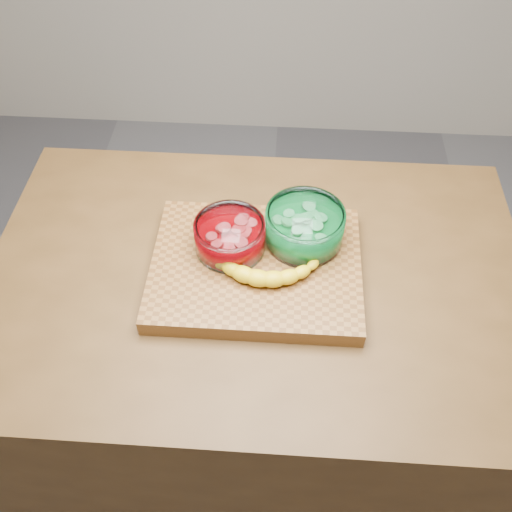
{
  "coord_description": "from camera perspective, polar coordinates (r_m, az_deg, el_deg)",
  "views": [
    {
      "loc": [
        0.05,
        -0.78,
        1.87
      ],
      "look_at": [
        0.0,
        0.0,
        0.96
      ],
      "focal_mm": 40.0,
      "sensor_mm": 36.0,
      "label": 1
    }
  ],
  "objects": [
    {
      "name": "bowl_red",
      "position": [
        1.23,
        -2.62,
        1.96
      ],
      "size": [
        0.15,
        0.15,
        0.07
      ],
      "color": "white",
      "rests_on": "cutting_board"
    },
    {
      "name": "ground",
      "position": [
        2.03,
        0.0,
        -17.93
      ],
      "size": [
        3.5,
        3.5,
        0.0
      ],
      "primitive_type": "plane",
      "color": "#58585C",
      "rests_on": "ground"
    },
    {
      "name": "bowl_green",
      "position": [
        1.24,
        4.87,
        2.93
      ],
      "size": [
        0.17,
        0.17,
        0.08
      ],
      "color": "white",
      "rests_on": "cutting_board"
    },
    {
      "name": "banana",
      "position": [
        1.19,
        0.68,
        -0.9
      ],
      "size": [
        0.27,
        0.13,
        0.04
      ],
      "primitive_type": null,
      "color": "gold",
      "rests_on": "cutting_board"
    },
    {
      "name": "cutting_board",
      "position": [
        1.24,
        0.0,
        -1.21
      ],
      "size": [
        0.45,
        0.35,
        0.04
      ],
      "primitive_type": "cube",
      "color": "brown",
      "rests_on": "counter"
    },
    {
      "name": "counter",
      "position": [
        1.63,
        0.0,
        -11.79
      ],
      "size": [
        1.2,
        0.8,
        0.9
      ],
      "primitive_type": "cube",
      "color": "#4C3216",
      "rests_on": "ground"
    }
  ]
}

